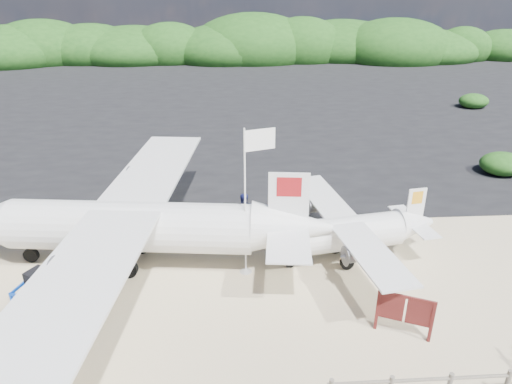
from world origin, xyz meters
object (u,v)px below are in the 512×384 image
baggage_cart (66,316)px  signboard (401,334)px  flagpole (246,271)px  aircraft_small (133,97)px  crew_b (243,214)px  crew_a (140,226)px  aircraft_large (390,102)px

baggage_cart → signboard: bearing=8.2°
flagpole → aircraft_small: 31.61m
signboard → aircraft_small: aircraft_small is taller
signboard → crew_b: crew_b is taller
crew_a → aircraft_small: 28.50m
baggage_cart → crew_a: (1.72, 4.31, 0.91)m
crew_b → signboard: bearing=109.1°
crew_a → crew_b: 4.27m
crew_a → crew_b: bearing=-165.6°
baggage_cart → aircraft_small: size_ratio=0.39×
flagpole → signboard: 5.88m
baggage_cart → aircraft_large: aircraft_large is taller
baggage_cart → crew_b: size_ratio=1.52×
flagpole → crew_a: size_ratio=3.05×
flagpole → aircraft_small: (-9.65, 30.10, 0.00)m
signboard → crew_a: size_ratio=0.98×
flagpole → aircraft_large: size_ratio=0.34×
signboard → crew_a: crew_a is taller
baggage_cart → crew_a: bearing=84.5°
baggage_cart → crew_b: 7.87m
crew_a → crew_b: size_ratio=0.98×
signboard → aircraft_large: bearing=96.5°
aircraft_large → signboard: bearing=78.4°
signboard → crew_a: bearing=171.1°
baggage_cart → aircraft_small: (-3.74, 32.27, 0.00)m
flagpole → crew_a: (-4.18, 2.14, 0.91)m
signboard → aircraft_small: bearing=137.5°
flagpole → crew_b: bearing=89.6°
crew_b → aircraft_large: 27.62m
flagpole → crew_b: (0.02, 2.94, 0.92)m
flagpole → crew_a: 4.78m
crew_b → aircraft_large: bearing=-137.1°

